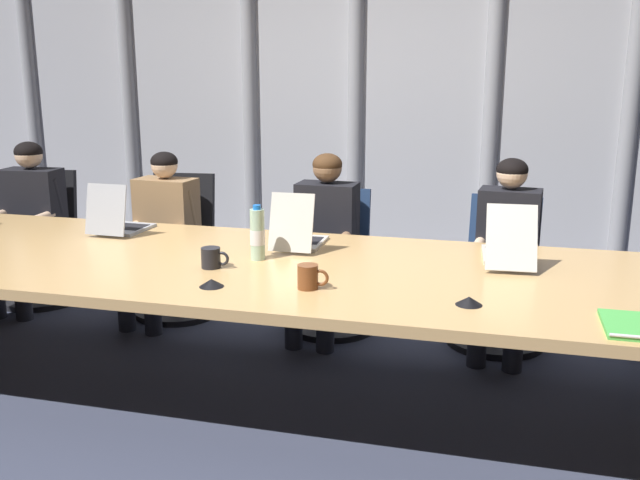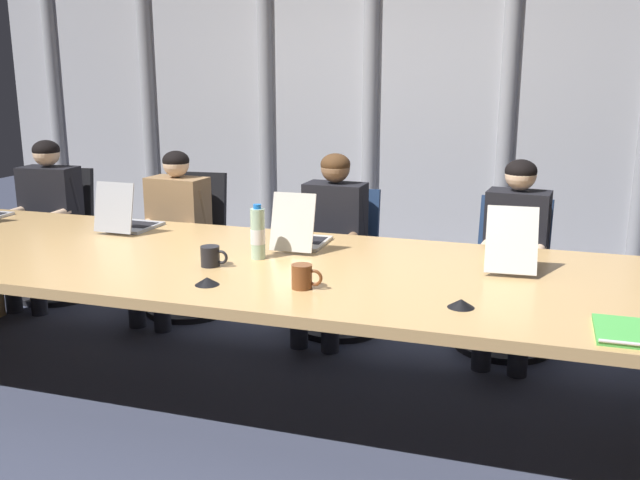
{
  "view_description": "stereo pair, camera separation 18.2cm",
  "coord_description": "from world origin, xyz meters",
  "views": [
    {
      "loc": [
        1.06,
        -3.15,
        1.65
      ],
      "look_at": [
        0.2,
        0.13,
        0.82
      ],
      "focal_mm": 39.35,
      "sensor_mm": 36.0,
      "label": 1
    },
    {
      "loc": [
        1.24,
        -3.1,
        1.65
      ],
      "look_at": [
        0.2,
        0.13,
        0.82
      ],
      "focal_mm": 39.35,
      "sensor_mm": 36.0,
      "label": 2
    }
  ],
  "objects": [
    {
      "name": "office_chair_left_mid",
      "position": [
        -1.08,
        1.12,
        0.35
      ],
      "size": [
        0.6,
        0.6,
        0.95
      ],
      "rotation": [
        0.0,
        0.0,
        -1.46
      ],
      "color": "black",
      "rests_on": "ground_plane"
    },
    {
      "name": "water_bottle_primary",
      "position": [
        -0.11,
        0.05,
        0.85
      ],
      "size": [
        0.07,
        0.07,
        0.28
      ],
      "color": "#ADD1B2",
      "rests_on": "conference_table"
    },
    {
      "name": "person_left_end",
      "position": [
        -2.15,
        0.97,
        0.65
      ],
      "size": [
        0.44,
        0.57,
        1.16
      ],
      "rotation": [
        0.0,
        0.0,
        -1.49
      ],
      "color": "black",
      "rests_on": "ground_plane"
    },
    {
      "name": "office_chair_left_end",
      "position": [
        -2.18,
        1.12,
        0.34
      ],
      "size": [
        0.6,
        0.61,
        0.93
      ],
      "rotation": [
        0.0,
        0.0,
        -1.42
      ],
      "color": "black",
      "rests_on": "ground_plane"
    },
    {
      "name": "conference_mic_left_side",
      "position": [
        0.96,
        -0.39,
        0.74
      ],
      "size": [
        0.11,
        0.11,
        0.03
      ],
      "primitive_type": "cone",
      "color": "black",
      "rests_on": "conference_table"
    },
    {
      "name": "person_right_mid",
      "position": [
        1.1,
        0.96,
        0.64
      ],
      "size": [
        0.4,
        0.57,
        1.15
      ],
      "rotation": [
        0.0,
        0.0,
        -1.67
      ],
      "color": "black",
      "rests_on": "ground_plane"
    },
    {
      "name": "laptop_center",
      "position": [
        0.02,
        0.34,
        0.78
      ],
      "size": [
        0.24,
        0.42,
        0.31
      ],
      "rotation": [
        0.0,
        0.0,
        1.59
      ],
      "color": "beige",
      "rests_on": "conference_table"
    },
    {
      "name": "spiral_notepad",
      "position": [
        1.56,
        -0.5,
        0.73
      ],
      "size": [
        0.22,
        0.31,
        0.03
      ],
      "rotation": [
        0.0,
        0.0,
        0.01
      ],
      "color": "#4CB74C",
      "rests_on": "conference_table"
    },
    {
      "name": "coffee_mug_far",
      "position": [
        0.27,
        -0.35,
        0.78
      ],
      "size": [
        0.14,
        0.09,
        0.11
      ],
      "color": "brown",
      "rests_on": "conference_table"
    },
    {
      "name": "coffee_mug_near",
      "position": [
        -0.27,
        -0.15,
        0.77
      ],
      "size": [
        0.14,
        0.09,
        0.1
      ],
      "color": "black",
      "rests_on": "conference_table"
    },
    {
      "name": "office_chair_right_mid",
      "position": [
        1.07,
        1.12,
        0.33
      ],
      "size": [
        0.6,
        0.6,
        0.89
      ],
      "rotation": [
        0.0,
        0.0,
        -1.67
      ],
      "color": "navy",
      "rests_on": "ground_plane"
    },
    {
      "name": "laptop_left_mid",
      "position": [
        -1.09,
        0.41,
        0.78
      ],
      "size": [
        0.26,
        0.38,
        0.3
      ],
      "rotation": [
        0.0,
        0.0,
        1.54
      ],
      "color": "#A8ADB7",
      "rests_on": "conference_table"
    },
    {
      "name": "person_center",
      "position": [
        -0.01,
        0.96,
        0.64
      ],
      "size": [
        0.39,
        0.55,
        1.15
      ],
      "rotation": [
        0.0,
        0.0,
        -1.6
      ],
      "color": "black",
      "rests_on": "ground_plane"
    },
    {
      "name": "conference_mic_middle",
      "position": [
        -0.15,
        -0.43,
        0.74
      ],
      "size": [
        0.11,
        0.11,
        0.03
      ],
      "primitive_type": "cone",
      "color": "black",
      "rests_on": "conference_table"
    },
    {
      "name": "ground_plane",
      "position": [
        0.0,
        0.0,
        0.0
      ],
      "size": [
        13.63,
        13.63,
        0.0
      ],
      "primitive_type": "plane",
      "color": "#383D51"
    },
    {
      "name": "person_left_mid",
      "position": [
        -1.12,
        0.96,
        0.63
      ],
      "size": [
        0.44,
        0.57,
        1.12
      ],
      "rotation": [
        0.0,
        0.0,
        -1.66
      ],
      "color": "olive",
      "rests_on": "ground_plane"
    },
    {
      "name": "office_chair_center",
      "position": [
        0.02,
        1.12,
        0.33
      ],
      "size": [
        0.6,
        0.6,
        0.89
      ],
      "rotation": [
        0.0,
        0.0,
        -1.52
      ],
      "color": "navy",
      "rests_on": "ground_plane"
    },
    {
      "name": "laptop_right_mid",
      "position": [
        1.11,
        0.34,
        0.78
      ],
      "size": [
        0.27,
        0.52,
        0.31
      ],
      "rotation": [
        0.0,
        0.0,
        1.64
      ],
      "color": "beige",
      "rests_on": "conference_table"
    },
    {
      "name": "conference_table",
      "position": [
        0.0,
        0.0,
        0.6
      ],
      "size": [
        5.05,
        1.39,
        0.72
      ],
      "color": "tan",
      "rests_on": "ground_plane"
    },
    {
      "name": "curtain_backdrop",
      "position": [
        -0.0,
        2.31,
        1.5
      ],
      "size": [
        6.81,
        0.17,
        2.99
      ],
      "color": "#B2B2B7",
      "rests_on": "ground_plane"
    }
  ]
}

